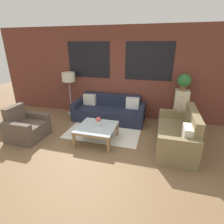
{
  "coord_description": "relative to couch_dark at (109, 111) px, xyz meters",
  "views": [
    {
      "loc": [
        1.32,
        -3.01,
        2.26
      ],
      "look_at": [
        0.14,
        1.25,
        0.55
      ],
      "focal_mm": 28.0,
      "sensor_mm": 36.0,
      "label": 1
    }
  ],
  "objects": [
    {
      "name": "wall_back_brick",
      "position": [
        0.14,
        0.49,
        1.13
      ],
      "size": [
        8.4,
        0.09,
        2.8
      ],
      "color": "brown",
      "rests_on": "ground_plane"
    },
    {
      "name": "floor_lamp",
      "position": [
        -1.41,
        0.15,
        0.96
      ],
      "size": [
        0.42,
        0.42,
        1.43
      ],
      "color": "#B2B2B7",
      "rests_on": "ground_plane"
    },
    {
      "name": "flower_vase",
      "position": [
        0.12,
        -1.32,
        0.26
      ],
      "size": [
        0.13,
        0.13,
        0.24
      ],
      "color": "silver",
      "rests_on": "coffee_table"
    },
    {
      "name": "ground_plane",
      "position": [
        0.14,
        -1.95,
        -0.28
      ],
      "size": [
        16.0,
        16.0,
        0.0
      ],
      "primitive_type": "plane",
      "color": "brown"
    },
    {
      "name": "coffee_table",
      "position": [
        0.08,
        -1.35,
        0.06
      ],
      "size": [
        0.91,
        0.91,
        0.4
      ],
      "color": "silver",
      "rests_on": "ground_plane"
    },
    {
      "name": "armchair_corner",
      "position": [
        -1.71,
        -1.68,
        0.0
      ],
      "size": [
        0.8,
        0.86,
        0.84
      ],
      "color": "brown",
      "rests_on": "ground_plane"
    },
    {
      "name": "rug",
      "position": [
        0.08,
        -0.75,
        -0.27
      ],
      "size": [
        2.0,
        1.47,
        0.0
      ],
      "color": "silver",
      "rests_on": "ground_plane"
    },
    {
      "name": "couch_dark",
      "position": [
        0.0,
        0.0,
        0.0
      ],
      "size": [
        2.21,
        0.88,
        0.78
      ],
      "color": "#1E2338",
      "rests_on": "ground_plane"
    },
    {
      "name": "drawer_cabinet",
      "position": [
        2.11,
        0.22,
        0.25
      ],
      "size": [
        0.37,
        0.39,
        1.06
      ],
      "color": "beige",
      "rests_on": "ground_plane"
    },
    {
      "name": "settee_vintage",
      "position": [
        1.98,
        -1.12,
        0.03
      ],
      "size": [
        0.8,
        1.69,
        0.92
      ],
      "color": "olive",
      "rests_on": "ground_plane"
    },
    {
      "name": "potted_plant",
      "position": [
        2.11,
        0.22,
        1.04
      ],
      "size": [
        0.37,
        0.37,
        0.46
      ],
      "color": "brown",
      "rests_on": "drawer_cabinet"
    }
  ]
}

